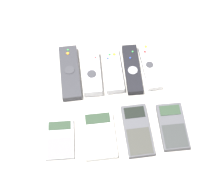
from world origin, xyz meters
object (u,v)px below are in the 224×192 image
at_px(remote_2, 113,70).
at_px(calculator_0, 60,139).
at_px(calculator_1, 99,135).
at_px(calculator_3, 173,126).
at_px(remote_0, 70,72).
at_px(remote_3, 132,69).
at_px(calculator_2, 137,130).
at_px(remote_1, 92,72).
at_px(remote_4, 149,66).

distance_m(remote_2, calculator_0, 0.27).
distance_m(calculator_0, calculator_1, 0.11).
xyz_separation_m(calculator_1, calculator_3, (0.20, 0.00, 0.00)).
xyz_separation_m(remote_2, calculator_1, (-0.06, -0.21, -0.00)).
relative_size(calculator_0, calculator_3, 0.84).
xyz_separation_m(remote_0, remote_3, (0.19, -0.01, -0.00)).
xyz_separation_m(calculator_1, calculator_2, (0.11, 0.00, 0.00)).
bearing_deg(calculator_0, remote_1, 65.30).
bearing_deg(calculator_1, calculator_2, 1.11).
distance_m(calculator_0, calculator_3, 0.31).
relative_size(remote_3, calculator_2, 1.10).
xyz_separation_m(remote_4, calculator_2, (-0.07, -0.21, -0.00)).
distance_m(remote_2, remote_4, 0.11).
bearing_deg(calculator_3, remote_1, 136.31).
height_order(remote_2, calculator_2, remote_2).
bearing_deg(calculator_0, calculator_1, 2.49).
height_order(remote_0, remote_1, remote_1).
bearing_deg(remote_1, calculator_2, -60.43).
bearing_deg(remote_1, remote_4, 3.29).
height_order(remote_3, remote_4, remote_3).
height_order(remote_1, remote_4, remote_1).
relative_size(remote_4, calculator_3, 1.21).
height_order(calculator_0, calculator_3, calculator_3).
bearing_deg(remote_1, calculator_3, -43.05).
relative_size(remote_1, calculator_3, 1.11).
bearing_deg(calculator_1, remote_4, 50.42).
height_order(remote_2, remote_4, remote_2).
bearing_deg(remote_4, calculator_2, -110.69).
bearing_deg(remote_0, calculator_2, -51.45).
xyz_separation_m(remote_0, remote_2, (0.13, -0.01, 0.00)).
bearing_deg(remote_1, remote_3, 1.37).
relative_size(remote_1, remote_4, 0.92).
height_order(remote_2, calculator_1, remote_2).
relative_size(remote_1, calculator_2, 0.98).
bearing_deg(remote_0, remote_4, -1.57).
bearing_deg(calculator_0, calculator_3, 2.88).
bearing_deg(remote_3, calculator_1, -119.13).
height_order(remote_3, calculator_2, remote_3).
bearing_deg(calculator_2, calculator_3, -1.18).
bearing_deg(remote_3, calculator_0, -136.86).
distance_m(remote_0, calculator_3, 0.35).
relative_size(remote_3, calculator_1, 1.21).
bearing_deg(calculator_3, remote_4, 98.96).
relative_size(calculator_1, calculator_3, 1.02).
height_order(remote_0, remote_4, remote_0).
distance_m(remote_0, calculator_1, 0.22).
height_order(remote_2, calculator_3, remote_2).
bearing_deg(calculator_3, remote_3, 113.13).
distance_m(calculator_1, calculator_2, 0.11).
relative_size(remote_3, calculator_3, 1.24).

